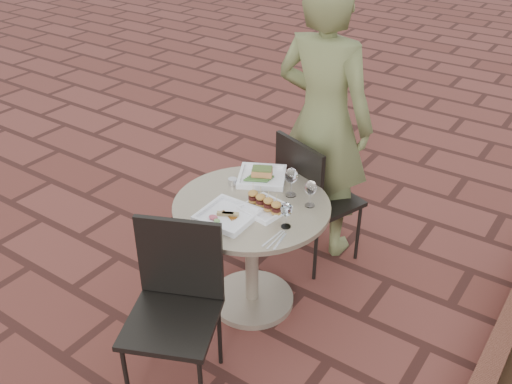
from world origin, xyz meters
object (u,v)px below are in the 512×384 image
Objects in this scene: chair_far at (310,192)px; chair_near at (176,295)px; diner at (323,122)px; plate_tuna at (227,215)px; plate_sliders at (264,205)px; plate_salmon at (262,176)px; cafe_table at (252,239)px.

chair_far is 1.25m from chair_near.
chair_near is 1.53m from diner.
chair_near reaches higher than plate_tuna.
chair_near reaches higher than plate_sliders.
chair_far is at bearing 63.17° from chair_near.
diner is 0.58m from plate_salmon.
chair_far is 0.49× the size of diner.
chair_far is 0.40m from plate_salmon.
diner is at bearing 96.45° from plate_sliders.
cafe_table is 0.97× the size of chair_far.
plate_tuna is at bearing -79.73° from plate_salmon.
chair_far is at bearing 83.42° from cafe_table.
plate_sliders reaches higher than plate_tuna.
plate_salmon is at bearing 100.27° from plate_tuna.
plate_salmon is 1.29× the size of plate_tuna.
diner reaches higher than plate_tuna.
chair_near is 0.70m from plate_sliders.
chair_near reaches higher than plate_salmon.
diner is 7.44× the size of plate_sliders.
diner is (0.00, 0.81, 0.46)m from cafe_table.
cafe_table is 3.07× the size of plate_tuna.
plate_sliders is (0.03, -0.58, 0.22)m from chair_far.
chair_near is 0.97m from plate_salmon.
diner reaches higher than plate_salmon.
cafe_table is 0.39m from plate_salmon.
plate_salmon is at bearing 79.52° from chair_far.
plate_sliders is at bearing 54.78° from plate_tuna.
plate_salmon is (-0.11, 0.27, 0.27)m from cafe_table.
chair_near is 3.68× the size of plate_sliders.
diner is 0.84m from plate_sliders.
diner is (-0.06, 0.24, 0.39)m from chair_far.
plate_tuna is at bearing 70.14° from chair_near.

